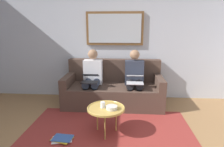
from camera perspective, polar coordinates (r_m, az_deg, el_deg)
wall_rear at (r=4.38m, az=0.85°, el=9.82°), size 6.00×0.12×2.60m
area_rug at (r=3.07m, az=-1.18°, el=-17.57°), size 2.60×1.80×0.01m
couch at (r=4.09m, az=0.41°, el=-4.59°), size 1.99×0.90×0.90m
framed_mirror at (r=4.27m, az=0.78°, el=13.09°), size 1.23×0.05×0.71m
coffee_table at (r=2.93m, az=-1.77°, el=-10.27°), size 0.56×0.56×0.43m
cup at (r=2.91m, az=-2.75°, el=-9.17°), size 0.07×0.07×0.09m
bowl at (r=2.86m, az=-0.11°, el=-9.99°), size 0.17×0.17×0.05m
person_left at (r=3.94m, az=6.57°, el=-0.90°), size 0.38×0.58×1.14m
laptop_silver at (r=3.70m, az=6.73°, el=-1.63°), size 0.31×0.34×0.15m
person_right at (r=3.99m, az=-5.77°, el=-0.69°), size 0.38×0.58×1.14m
laptop_black at (r=3.76m, az=-6.39°, el=-1.38°), size 0.31×0.34×0.15m
magazine_stack at (r=3.02m, az=-14.50°, el=-18.12°), size 0.34×0.28×0.04m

